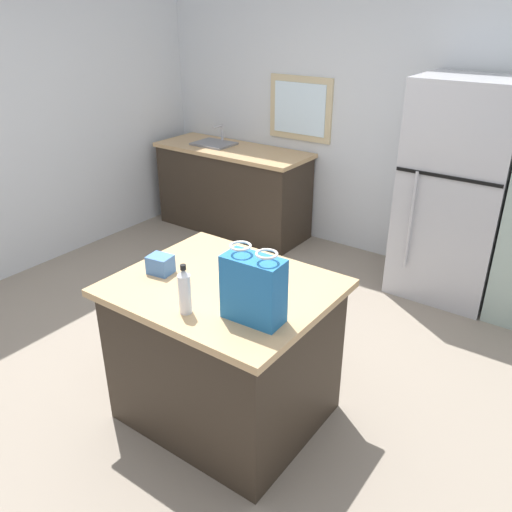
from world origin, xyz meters
TOP-DOWN VIEW (x-y plane):
  - ground at (0.00, 0.00)m, footprint 5.82×5.82m
  - back_wall at (-0.01, 2.33)m, footprint 4.85×0.13m
  - kitchen_island at (0.28, -0.30)m, footprint 1.12×0.94m
  - refrigerator at (0.83, 1.92)m, footprint 0.78×0.69m
  - sink_counter at (-1.43, 1.96)m, footprint 1.64×0.62m
  - shopping_bag at (0.60, -0.48)m, footprint 0.29×0.15m
  - small_box at (-0.09, -0.39)m, footprint 0.14×0.12m
  - bottle at (0.31, -0.62)m, footprint 0.06×0.06m
  - ear_defenders at (0.31, -0.16)m, footprint 0.21×0.21m

SIDE VIEW (x-z plane):
  - ground at x=0.00m, z-range 0.00..0.00m
  - kitchen_island at x=0.28m, z-range 0.00..0.87m
  - sink_counter at x=-1.43m, z-range -0.08..0.99m
  - refrigerator at x=0.83m, z-range 0.00..1.74m
  - ear_defenders at x=0.31m, z-range 0.86..0.92m
  - small_box at x=-0.09m, z-range 0.86..0.97m
  - bottle at x=0.31m, z-range 0.85..1.11m
  - shopping_bag at x=0.60m, z-range 0.85..1.21m
  - back_wall at x=-0.01m, z-range 0.00..2.76m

